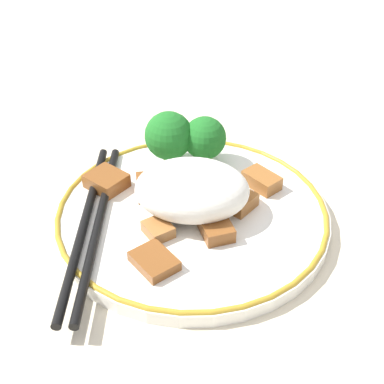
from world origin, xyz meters
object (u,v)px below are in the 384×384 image
broccoli_back_center (169,136)px  chopsticks (92,223)px  plate (192,214)px  broccoli_back_left (205,139)px

broccoli_back_center → chopsticks: broccoli_back_center is taller
chopsticks → plate: bearing=18.6°
plate → broccoli_back_left: broccoli_back_left is taller
broccoli_back_left → plate: bearing=-94.9°
plate → broccoli_back_left: 0.08m
broccoli_back_left → broccoli_back_center: (-0.03, -0.00, 0.00)m
chopsticks → broccoli_back_center: bearing=61.3°
broccoli_back_center → broccoli_back_left: bearing=5.6°
plate → chopsticks: bearing=-161.4°
plate → chopsticks: chopsticks is taller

